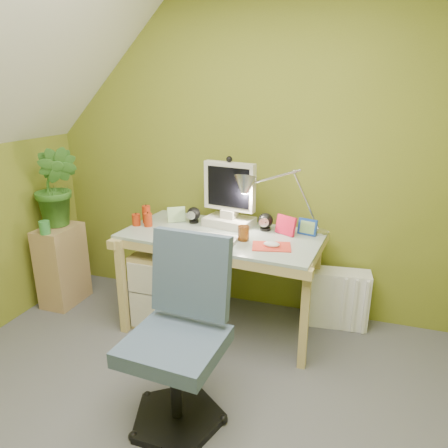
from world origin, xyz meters
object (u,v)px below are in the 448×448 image
(task_chair, at_px, (174,343))
(radiator, at_px, (338,298))
(desk_lamp, at_px, (294,186))
(potted_plant, at_px, (57,187))
(monitor, at_px, (230,193))
(side_ledge, at_px, (62,265))
(desk, at_px, (221,281))

(task_chair, relative_size, radiator, 2.24)
(desk_lamp, height_order, potted_plant, desk_lamp)
(monitor, height_order, task_chair, monitor)
(monitor, relative_size, desk_lamp, 0.75)
(desk_lamp, height_order, radiator, desk_lamp)
(desk_lamp, distance_m, side_ledge, 1.93)
(desk, height_order, radiator, desk)
(desk, xyz_separation_m, radiator, (0.80, 0.28, -0.15))
(radiator, bearing_deg, monitor, -178.55)
(desk_lamp, bearing_deg, task_chair, -101.03)
(desk_lamp, relative_size, radiator, 1.52)
(side_ledge, bearing_deg, desk_lamp, 7.92)
(side_ledge, height_order, potted_plant, potted_plant)
(desk, distance_m, radiator, 0.86)
(monitor, bearing_deg, desk, -80.57)
(side_ledge, relative_size, task_chair, 0.67)
(desk_lamp, bearing_deg, radiator, 23.59)
(potted_plant, bearing_deg, desk_lamp, 6.32)
(monitor, distance_m, task_chair, 1.23)
(potted_plant, bearing_deg, task_chair, -33.68)
(potted_plant, distance_m, radiator, 2.27)
(desk, height_order, monitor, monitor)
(side_ledge, distance_m, potted_plant, 0.63)
(desk_lamp, xyz_separation_m, task_chair, (-0.37, -1.13, -0.57))
(potted_plant, bearing_deg, desk, 0.70)
(desk_lamp, bearing_deg, side_ledge, -164.91)
(monitor, xyz_separation_m, potted_plant, (-1.32, -0.20, -0.01))
(task_chair, bearing_deg, monitor, 97.69)
(side_ledge, relative_size, radiator, 1.51)
(monitor, distance_m, potted_plant, 1.34)
(potted_plant, height_order, task_chair, potted_plant)
(desk, height_order, side_ledge, desk)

